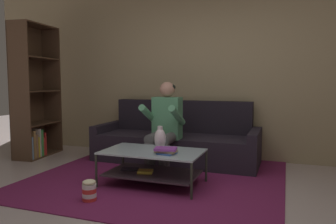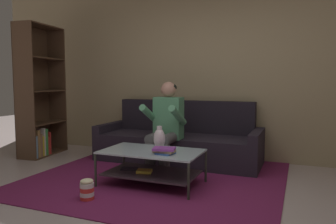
{
  "view_description": "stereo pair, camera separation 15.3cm",
  "coord_description": "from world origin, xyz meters",
  "px_view_note": "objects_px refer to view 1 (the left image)",
  "views": [
    {
      "loc": [
        1.06,
        -2.67,
        1.2
      ],
      "look_at": [
        -0.32,
        1.11,
        0.83
      ],
      "focal_mm": 35.0,
      "sensor_mm": 36.0,
      "label": 1
    },
    {
      "loc": [
        1.2,
        -2.62,
        1.2
      ],
      "look_at": [
        -0.32,
        1.11,
        0.83
      ],
      "focal_mm": 35.0,
      "sensor_mm": 36.0,
      "label": 2
    }
  ],
  "objects_px": {
    "vase": "(160,138)",
    "book_stack": "(166,151)",
    "couch": "(177,142)",
    "person_seated_center": "(165,123)",
    "coffee_table": "(152,162)",
    "bookshelf": "(33,105)",
    "popcorn_tub": "(89,190)"
  },
  "relations": [
    {
      "from": "coffee_table",
      "to": "person_seated_center",
      "type": "bearing_deg",
      "value": 98.53
    },
    {
      "from": "bookshelf",
      "to": "popcorn_tub",
      "type": "xyz_separation_m",
      "value": [
        1.98,
        -1.43,
        -0.72
      ]
    },
    {
      "from": "vase",
      "to": "popcorn_tub",
      "type": "xyz_separation_m",
      "value": [
        -0.45,
        -0.81,
        -0.42
      ]
    },
    {
      "from": "couch",
      "to": "bookshelf",
      "type": "bearing_deg",
      "value": -168.44
    },
    {
      "from": "couch",
      "to": "bookshelf",
      "type": "xyz_separation_m",
      "value": [
        -2.27,
        -0.47,
        0.54
      ]
    },
    {
      "from": "vase",
      "to": "book_stack",
      "type": "bearing_deg",
      "value": -54.0
    },
    {
      "from": "book_stack",
      "to": "bookshelf",
      "type": "xyz_separation_m",
      "value": [
        -2.58,
        0.83,
        0.39
      ]
    },
    {
      "from": "person_seated_center",
      "to": "bookshelf",
      "type": "distance_m",
      "value": 2.28
    },
    {
      "from": "vase",
      "to": "popcorn_tub",
      "type": "bearing_deg",
      "value": -119.14
    },
    {
      "from": "couch",
      "to": "person_seated_center",
      "type": "bearing_deg",
      "value": -90.0
    },
    {
      "from": "coffee_table",
      "to": "bookshelf",
      "type": "bearing_deg",
      "value": 162.86
    },
    {
      "from": "bookshelf",
      "to": "book_stack",
      "type": "bearing_deg",
      "value": -17.82
    },
    {
      "from": "bookshelf",
      "to": "vase",
      "type": "bearing_deg",
      "value": -14.38
    },
    {
      "from": "coffee_table",
      "to": "vase",
      "type": "height_order",
      "value": "vase"
    },
    {
      "from": "book_stack",
      "to": "popcorn_tub",
      "type": "height_order",
      "value": "book_stack"
    },
    {
      "from": "couch",
      "to": "person_seated_center",
      "type": "relative_size",
      "value": 2.03
    },
    {
      "from": "couch",
      "to": "coffee_table",
      "type": "xyz_separation_m",
      "value": [
        0.1,
        -1.2,
        -0.02
      ]
    },
    {
      "from": "book_stack",
      "to": "coffee_table",
      "type": "bearing_deg",
      "value": 154.83
    },
    {
      "from": "coffee_table",
      "to": "vase",
      "type": "distance_m",
      "value": 0.29
    },
    {
      "from": "person_seated_center",
      "to": "coffee_table",
      "type": "relative_size",
      "value": 1.05
    },
    {
      "from": "vase",
      "to": "book_stack",
      "type": "height_order",
      "value": "vase"
    },
    {
      "from": "vase",
      "to": "bookshelf",
      "type": "bearing_deg",
      "value": 165.62
    },
    {
      "from": "coffee_table",
      "to": "book_stack",
      "type": "height_order",
      "value": "book_stack"
    },
    {
      "from": "coffee_table",
      "to": "popcorn_tub",
      "type": "bearing_deg",
      "value": -119.43
    },
    {
      "from": "person_seated_center",
      "to": "bookshelf",
      "type": "xyz_separation_m",
      "value": [
        -2.27,
        0.05,
        0.18
      ]
    },
    {
      "from": "person_seated_center",
      "to": "popcorn_tub",
      "type": "xyz_separation_m",
      "value": [
        -0.29,
        -1.38,
        -0.54
      ]
    },
    {
      "from": "couch",
      "to": "coffee_table",
      "type": "distance_m",
      "value": 1.2
    },
    {
      "from": "couch",
      "to": "vase",
      "type": "xyz_separation_m",
      "value": [
        0.16,
        -1.09,
        0.24
      ]
    },
    {
      "from": "person_seated_center",
      "to": "book_stack",
      "type": "height_order",
      "value": "person_seated_center"
    },
    {
      "from": "book_stack",
      "to": "bookshelf",
      "type": "height_order",
      "value": "bookshelf"
    },
    {
      "from": "person_seated_center",
      "to": "couch",
      "type": "bearing_deg",
      "value": 90.0
    },
    {
      "from": "bookshelf",
      "to": "popcorn_tub",
      "type": "distance_m",
      "value": 2.55
    }
  ]
}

